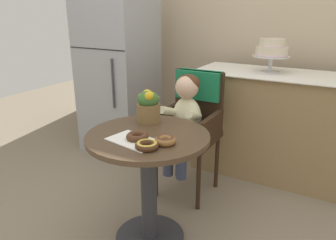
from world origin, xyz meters
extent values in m
plane|color=gray|center=(0.00, 0.00, 0.00)|extent=(8.00, 8.00, 0.00)
cube|color=#C1AD8E|center=(0.00, 1.85, 1.35)|extent=(4.80, 0.10, 2.70)
cylinder|color=#4C3826|center=(0.00, 0.00, 0.70)|extent=(0.72, 0.72, 0.03)
cylinder|color=#333338|center=(0.00, 0.00, 0.34)|extent=(0.10, 0.10, 0.69)
cylinder|color=#333338|center=(0.00, 0.00, 0.01)|extent=(0.44, 0.44, 0.02)
cube|color=#332114|center=(-0.04, 0.63, 0.47)|extent=(0.42, 0.42, 0.04)
cube|color=#332114|center=(-0.04, 0.82, 0.72)|extent=(0.40, 0.04, 0.46)
cube|color=#332114|center=(-0.23, 0.63, 0.58)|extent=(0.04, 0.38, 0.18)
cube|color=#332114|center=(0.15, 0.63, 0.58)|extent=(0.04, 0.38, 0.18)
cube|color=#197247|center=(-0.04, 0.82, 0.84)|extent=(0.36, 0.11, 0.22)
cylinder|color=#332114|center=(-0.22, 0.45, 0.23)|extent=(0.03, 0.03, 0.45)
cylinder|color=#332114|center=(0.14, 0.45, 0.23)|extent=(0.03, 0.03, 0.45)
cylinder|color=#332114|center=(-0.22, 0.81, 0.23)|extent=(0.03, 0.03, 0.45)
cylinder|color=#332114|center=(0.14, 0.81, 0.23)|extent=(0.03, 0.03, 0.45)
ellipsoid|color=beige|center=(-0.04, 0.61, 0.64)|extent=(0.22, 0.16, 0.30)
sphere|color=#E0B293|center=(-0.04, 0.60, 0.87)|extent=(0.17, 0.17, 0.17)
ellipsoid|color=#4C2D19|center=(-0.04, 0.62, 0.89)|extent=(0.17, 0.17, 0.14)
cylinder|color=beige|center=(-0.14, 0.52, 0.69)|extent=(0.08, 0.23, 0.13)
sphere|color=#E0B293|center=(-0.13, 0.44, 0.62)|extent=(0.06, 0.06, 0.06)
cylinder|color=beige|center=(0.05, 0.52, 0.69)|extent=(0.08, 0.23, 0.13)
sphere|color=#E0B293|center=(0.04, 0.44, 0.62)|extent=(0.06, 0.06, 0.06)
cylinder|color=#3F4760|center=(-0.10, 0.53, 0.53)|extent=(0.09, 0.22, 0.09)
cylinder|color=#3F4760|center=(-0.10, 0.42, 0.36)|extent=(0.08, 0.08, 0.26)
cylinder|color=#3F4760|center=(0.01, 0.53, 0.53)|extent=(0.09, 0.22, 0.09)
cylinder|color=#3F4760|center=(0.01, 0.42, 0.36)|extent=(0.08, 0.08, 0.26)
cube|color=white|center=(-0.01, -0.12, 0.72)|extent=(0.32, 0.23, 0.00)
torus|color=#4C2D19|center=(0.11, -0.17, 0.74)|extent=(0.12, 0.12, 0.04)
torus|color=gold|center=(0.11, -0.17, 0.75)|extent=(0.11, 0.11, 0.02)
torus|color=#4C2D19|center=(-0.01, -0.10, 0.74)|extent=(0.12, 0.12, 0.04)
torus|color=#512D1E|center=(-0.01, -0.10, 0.75)|extent=(0.11, 0.11, 0.02)
torus|color=#936033|center=(0.16, -0.07, 0.74)|extent=(0.12, 0.12, 0.04)
torus|color=#512D1E|center=(0.16, -0.07, 0.75)|extent=(0.10, 0.10, 0.02)
cylinder|color=brown|center=(-0.11, 0.19, 0.78)|extent=(0.15, 0.15, 0.12)
ellipsoid|color=#38662D|center=(-0.11, 0.19, 0.87)|extent=(0.14, 0.13, 0.10)
sphere|color=gold|center=(-0.09, 0.19, 0.89)|extent=(0.05, 0.05, 0.05)
sphere|color=gold|center=(-0.08, 0.22, 0.87)|extent=(0.05, 0.05, 0.05)
sphere|color=gold|center=(-0.15, 0.23, 0.89)|extent=(0.07, 0.07, 0.07)
sphere|color=gold|center=(-0.15, 0.18, 0.88)|extent=(0.05, 0.05, 0.05)
sphere|color=gold|center=(-0.13, 0.16, 0.88)|extent=(0.06, 0.06, 0.06)
sphere|color=gold|center=(-0.08, 0.15, 0.90)|extent=(0.06, 0.06, 0.06)
cube|color=#93754C|center=(0.55, 1.30, 0.45)|extent=(1.50, 0.56, 0.90)
cube|color=white|center=(0.55, 1.30, 0.90)|extent=(1.56, 0.62, 0.01)
cylinder|color=silver|center=(0.38, 1.30, 0.91)|extent=(0.16, 0.16, 0.01)
cylinder|color=silver|center=(0.38, 1.30, 0.97)|extent=(0.03, 0.03, 0.12)
cylinder|color=silver|center=(0.38, 1.30, 1.03)|extent=(0.30, 0.30, 0.01)
cylinder|color=beige|center=(0.38, 1.30, 1.08)|extent=(0.26, 0.25, 0.08)
cylinder|color=silver|center=(0.38, 1.30, 1.05)|extent=(0.26, 0.26, 0.01)
cylinder|color=beige|center=(0.38, 1.30, 1.14)|extent=(0.20, 0.20, 0.06)
cylinder|color=silver|center=(0.38, 1.30, 1.12)|extent=(0.21, 0.21, 0.01)
cube|color=#9EA0A5|center=(-1.05, 1.10, 0.85)|extent=(0.64, 0.60, 1.70)
cube|color=black|center=(-1.05, 0.80, 1.06)|extent=(0.63, 0.01, 0.01)
cylinder|color=#3F3F44|center=(-0.87, 0.79, 0.77)|extent=(0.02, 0.02, 0.45)
camera|label=1|loc=(0.96, -1.47, 1.41)|focal=34.86mm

